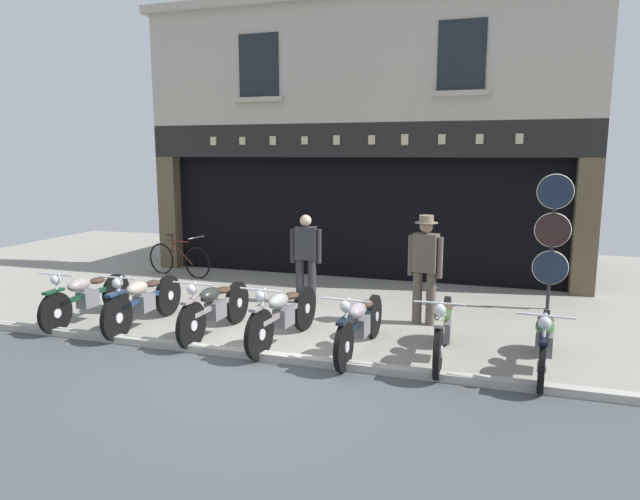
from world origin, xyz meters
name	(u,v)px	position (x,y,z in m)	size (l,w,h in m)	color
ground	(221,394)	(0.00, -0.98, -0.04)	(21.42, 22.00, 0.18)	gray
shop_facade	(374,197)	(0.00, 7.04, 1.65)	(9.72, 4.42, 5.90)	black
motorcycle_far_left	(86,296)	(-3.32, 0.80, 0.42)	(0.62, 2.02, 0.92)	black
motorcycle_left	(143,300)	(-2.26, 0.82, 0.44)	(0.62, 2.05, 0.93)	black
motorcycle_center_left	(215,307)	(-1.02, 0.80, 0.43)	(0.62, 1.97, 0.93)	black
motorcycle_center	(283,314)	(0.08, 0.75, 0.44)	(0.62, 2.06, 0.93)	black
motorcycle_center_right	(360,323)	(1.21, 0.70, 0.42)	(0.62, 2.06, 0.91)	black
motorcycle_right	(443,328)	(2.30, 0.78, 0.44)	(0.62, 2.03, 0.94)	black
motorcycle_far_right	(544,340)	(3.53, 0.74, 0.41)	(0.62, 1.99, 0.90)	black
salesman_left	(306,255)	(-0.35, 2.98, 0.89)	(0.55, 0.29, 1.60)	#2D2D33
shopkeeper_center	(425,264)	(1.86, 2.32, 0.97)	(0.55, 0.36, 1.73)	brown
tyre_sign_pole	(553,232)	(3.80, 3.85, 1.36)	(0.60, 0.06, 2.34)	#232328
advert_board_near	(280,193)	(-1.81, 5.40, 1.81)	(0.64, 0.03, 0.88)	beige
leaning_bicycle	(179,259)	(-3.79, 4.32, 0.37)	(1.72, 0.53, 0.94)	black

